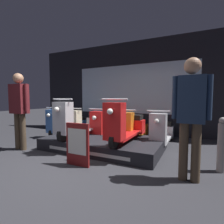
{
  "coord_description": "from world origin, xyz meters",
  "views": [
    {
      "loc": [
        2.03,
        -2.43,
        1.21
      ],
      "look_at": [
        0.01,
        1.75,
        0.86
      ],
      "focal_mm": 28.0,
      "sensor_mm": 36.0,
      "label": 1
    }
  ],
  "objects_px": {
    "street_bollard": "(222,145)",
    "scooter_backrow_4": "(162,132)",
    "scooter_backrow_0": "(66,124)",
    "scooter_backrow_1": "(86,125)",
    "person_right_browsing": "(191,110)",
    "person_left_browsing": "(19,105)",
    "scooter_backrow_3": "(133,129)",
    "scooter_display_right": "(126,126)",
    "scooter_backrow_2": "(108,127)",
    "price_sign_board": "(77,144)",
    "scooter_display_left": "(79,122)"
  },
  "relations": [
    {
      "from": "scooter_backrow_0",
      "to": "price_sign_board",
      "type": "height_order",
      "value": "scooter_backrow_0"
    },
    {
      "from": "scooter_display_left",
      "to": "scooter_backrow_0",
      "type": "bearing_deg",
      "value": 141.31
    },
    {
      "from": "price_sign_board",
      "to": "scooter_backrow_4",
      "type": "bearing_deg",
      "value": 62.05
    },
    {
      "from": "scooter_backrow_3",
      "to": "scooter_display_right",
      "type": "bearing_deg",
      "value": -79.79
    },
    {
      "from": "street_bollard",
      "to": "scooter_backrow_3",
      "type": "bearing_deg",
      "value": 146.35
    },
    {
      "from": "scooter_display_right",
      "to": "person_left_browsing",
      "type": "distance_m",
      "value": 2.55
    },
    {
      "from": "scooter_backrow_3",
      "to": "scooter_backrow_4",
      "type": "bearing_deg",
      "value": 0.0
    },
    {
      "from": "scooter_display_left",
      "to": "street_bollard",
      "type": "height_order",
      "value": "scooter_display_left"
    },
    {
      "from": "scooter_backrow_1",
      "to": "person_right_browsing",
      "type": "xyz_separation_m",
      "value": [
        3.11,
        -1.89,
        0.69
      ]
    },
    {
      "from": "person_left_browsing",
      "to": "scooter_backrow_4",
      "type": "bearing_deg",
      "value": 32.26
    },
    {
      "from": "scooter_backrow_4",
      "to": "price_sign_board",
      "type": "relative_size",
      "value": 2.28
    },
    {
      "from": "scooter_display_right",
      "to": "scooter_backrow_4",
      "type": "relative_size",
      "value": 1.0
    },
    {
      "from": "scooter_backrow_3",
      "to": "person_left_browsing",
      "type": "bearing_deg",
      "value": -139.22
    },
    {
      "from": "scooter_backrow_2",
      "to": "street_bollard",
      "type": "relative_size",
      "value": 1.94
    },
    {
      "from": "person_right_browsing",
      "to": "street_bollard",
      "type": "bearing_deg",
      "value": 50.62
    },
    {
      "from": "scooter_backrow_2",
      "to": "person_left_browsing",
      "type": "relative_size",
      "value": 0.98
    },
    {
      "from": "scooter_display_right",
      "to": "scooter_backrow_4",
      "type": "xyz_separation_m",
      "value": [
        0.61,
        1.09,
        -0.27
      ]
    },
    {
      "from": "scooter_display_right",
      "to": "person_right_browsing",
      "type": "relative_size",
      "value": 0.99
    },
    {
      "from": "scooter_display_right",
      "to": "scooter_backrow_0",
      "type": "relative_size",
      "value": 1.0
    },
    {
      "from": "scooter_backrow_3",
      "to": "person_right_browsing",
      "type": "xyz_separation_m",
      "value": [
        1.51,
        -1.89,
        0.69
      ]
    },
    {
      "from": "scooter_backrow_2",
      "to": "scooter_backrow_4",
      "type": "xyz_separation_m",
      "value": [
        1.6,
        0.0,
        0.0
      ]
    },
    {
      "from": "scooter_backrow_0",
      "to": "scooter_backrow_1",
      "type": "xyz_separation_m",
      "value": [
        0.8,
        0.0,
        0.0
      ]
    },
    {
      "from": "scooter_backrow_0",
      "to": "scooter_backrow_1",
      "type": "relative_size",
      "value": 1.0
    },
    {
      "from": "scooter_display_right",
      "to": "street_bollard",
      "type": "bearing_deg",
      "value": -7.33
    },
    {
      "from": "street_bollard",
      "to": "price_sign_board",
      "type": "bearing_deg",
      "value": -160.55
    },
    {
      "from": "scooter_backrow_0",
      "to": "person_left_browsing",
      "type": "bearing_deg",
      "value": -83.39
    },
    {
      "from": "scooter_backrow_3",
      "to": "scooter_backrow_2",
      "type": "bearing_deg",
      "value": 180.0
    },
    {
      "from": "scooter_backrow_0",
      "to": "price_sign_board",
      "type": "xyz_separation_m",
      "value": [
        2.08,
        -2.13,
        0.04
      ]
    },
    {
      "from": "scooter_display_right",
      "to": "street_bollard",
      "type": "height_order",
      "value": "scooter_display_right"
    },
    {
      "from": "scooter_backrow_2",
      "to": "street_bollard",
      "type": "xyz_separation_m",
      "value": [
        2.78,
        -1.32,
        0.1
      ]
    },
    {
      "from": "person_right_browsing",
      "to": "person_left_browsing",
      "type": "bearing_deg",
      "value": 180.0
    },
    {
      "from": "scooter_display_left",
      "to": "scooter_backrow_4",
      "type": "relative_size",
      "value": 1.0
    },
    {
      "from": "scooter_backrow_1",
      "to": "price_sign_board",
      "type": "relative_size",
      "value": 2.28
    },
    {
      "from": "scooter_backrow_0",
      "to": "scooter_backrow_2",
      "type": "distance_m",
      "value": 1.6
    },
    {
      "from": "person_right_browsing",
      "to": "scooter_backrow_3",
      "type": "bearing_deg",
      "value": 128.68
    },
    {
      "from": "scooter_backrow_0",
      "to": "price_sign_board",
      "type": "distance_m",
      "value": 2.98
    },
    {
      "from": "scooter_backrow_0",
      "to": "person_left_browsing",
      "type": "relative_size",
      "value": 0.98
    },
    {
      "from": "scooter_backrow_1",
      "to": "scooter_backrow_4",
      "type": "distance_m",
      "value": 2.41
    },
    {
      "from": "scooter_backrow_1",
      "to": "person_right_browsing",
      "type": "relative_size",
      "value": 0.99
    },
    {
      "from": "street_bollard",
      "to": "scooter_backrow_4",
      "type": "bearing_deg",
      "value": 131.78
    },
    {
      "from": "scooter_backrow_4",
      "to": "person_left_browsing",
      "type": "relative_size",
      "value": 0.98
    },
    {
      "from": "scooter_display_left",
      "to": "scooter_backrow_4",
      "type": "xyz_separation_m",
      "value": [
        1.85,
        1.09,
        -0.27
      ]
    },
    {
      "from": "scooter_backrow_3",
      "to": "street_bollard",
      "type": "height_order",
      "value": "scooter_backrow_3"
    },
    {
      "from": "person_right_browsing",
      "to": "price_sign_board",
      "type": "height_order",
      "value": "person_right_browsing"
    },
    {
      "from": "scooter_display_right",
      "to": "scooter_backrow_4",
      "type": "distance_m",
      "value": 1.27
    },
    {
      "from": "scooter_display_right",
      "to": "person_right_browsing",
      "type": "xyz_separation_m",
      "value": [
        1.31,
        -0.8,
        0.42
      ]
    },
    {
      "from": "scooter_backrow_1",
      "to": "scooter_backrow_3",
      "type": "height_order",
      "value": "same"
    },
    {
      "from": "scooter_display_left",
      "to": "scooter_backrow_1",
      "type": "height_order",
      "value": "scooter_display_left"
    },
    {
      "from": "scooter_backrow_4",
      "to": "scooter_backrow_0",
      "type": "bearing_deg",
      "value": 180.0
    },
    {
      "from": "scooter_display_left",
      "to": "scooter_backrow_1",
      "type": "bearing_deg",
      "value": 117.07
    }
  ]
}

